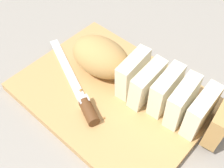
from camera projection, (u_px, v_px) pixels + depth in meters
name	position (u px, v px, depth m)	size (l,w,h in m)	color
ground_plane	(112.00, 98.00, 0.66)	(3.00, 3.00, 0.00)	gray
cutting_board	(112.00, 95.00, 0.65)	(0.42, 0.31, 0.02)	tan
bread_loaf	(138.00, 77.00, 0.62)	(0.40, 0.15, 0.09)	tan
bread_knife	(83.00, 100.00, 0.62)	(0.28, 0.13, 0.03)	silver
crumb_near_knife	(104.00, 118.00, 0.60)	(0.00, 0.00, 0.00)	#A8753D
crumb_near_loaf	(81.00, 90.00, 0.65)	(0.01, 0.01, 0.01)	#A8753D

